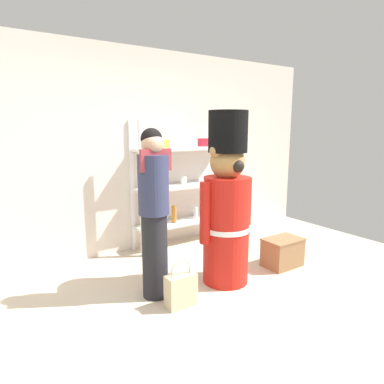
% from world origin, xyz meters
% --- Properties ---
extents(ground_plane, '(6.40, 6.40, 0.00)m').
position_xyz_m(ground_plane, '(0.00, 0.00, 0.00)').
color(ground_plane, beige).
extents(back_wall, '(6.40, 0.12, 2.60)m').
position_xyz_m(back_wall, '(0.00, 2.20, 1.30)').
color(back_wall, silver).
rests_on(back_wall, ground_plane).
extents(merchandise_shelf, '(1.48, 0.35, 1.71)m').
position_xyz_m(merchandise_shelf, '(0.89, 1.98, 0.83)').
color(merchandise_shelf, white).
rests_on(merchandise_shelf, ground_plane).
extents(teddy_bear_guard, '(0.65, 0.50, 1.78)m').
position_xyz_m(teddy_bear_guard, '(0.59, 0.70, 0.82)').
color(teddy_bear_guard, red).
rests_on(teddy_bear_guard, ground_plane).
extents(person_shopper, '(0.30, 0.29, 1.61)m').
position_xyz_m(person_shopper, '(-0.18, 0.83, 0.86)').
color(person_shopper, black).
rests_on(person_shopper, ground_plane).
extents(shopping_bag, '(0.28, 0.14, 0.45)m').
position_xyz_m(shopping_bag, '(-0.08, 0.53, 0.16)').
color(shopping_bag, '#C1AD89').
rests_on(shopping_bag, ground_plane).
extents(display_crate, '(0.45, 0.31, 0.34)m').
position_xyz_m(display_crate, '(1.41, 0.64, 0.17)').
color(display_crate, olive).
rests_on(display_crate, ground_plane).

